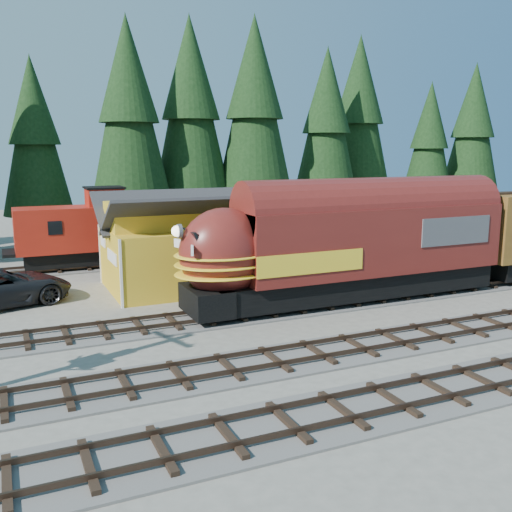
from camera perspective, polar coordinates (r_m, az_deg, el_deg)
name	(u,v)px	position (r m, az deg, el deg)	size (l,w,h in m)	color
ground	(306,338)	(23.74, 5.01, -8.12)	(120.00, 120.00, 0.00)	#6B665B
track_siding	(431,290)	(32.51, 17.07, -3.30)	(68.00, 3.20, 0.33)	#4C4947
track_spur	(24,272)	(38.34, -22.16, -1.54)	(32.00, 3.20, 0.33)	#4C4947
depot	(216,233)	(32.38, -4.01, 2.34)	(12.80, 7.00, 5.30)	gold
conifer_backdrop	(184,117)	(46.65, -7.25, 13.64)	(79.76, 23.33, 17.31)	black
locomotive	(340,249)	(28.45, 8.38, 0.65)	(17.44, 3.47, 4.74)	black
caboose	(92,231)	(38.31, -16.05, 2.41)	(9.27, 2.69, 4.82)	black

